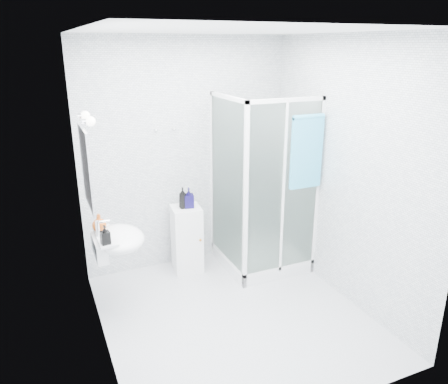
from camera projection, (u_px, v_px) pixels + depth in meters
name	position (u px, v px, depth m)	size (l,w,h in m)	color
room	(235.00, 188.00, 3.82)	(2.40, 2.60, 2.60)	silver
shower_enclosure	(259.00, 232.00, 5.01)	(0.90, 0.95, 2.00)	white
wall_basin	(116.00, 240.00, 4.00)	(0.46, 0.56, 0.35)	white
mirror	(86.00, 168.00, 3.70)	(0.02, 0.60, 0.70)	white
vanity_lights	(87.00, 118.00, 3.58)	(0.10, 0.40, 0.08)	silver
wall_hooks	(165.00, 130.00, 4.71)	(0.23, 0.06, 0.03)	silver
storage_cabinet	(187.00, 239.00, 4.99)	(0.35, 0.36, 0.77)	white
hand_towel	(307.00, 150.00, 4.46)	(0.36, 0.05, 0.77)	#36A1CC
shampoo_bottle_a	(183.00, 198.00, 4.81)	(0.09, 0.09, 0.24)	black
shampoo_bottle_b	(189.00, 198.00, 4.83)	(0.10, 0.10, 0.23)	#0F0A3E
soap_dispenser_orange	(99.00, 223.00, 4.00)	(0.13, 0.13, 0.17)	#B74E15
soap_dispenser_black	(105.00, 235.00, 3.74)	(0.08, 0.08, 0.17)	black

